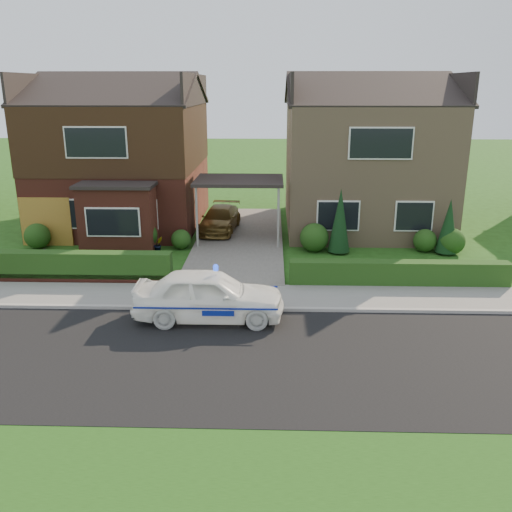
{
  "coord_description": "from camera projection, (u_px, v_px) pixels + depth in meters",
  "views": [
    {
      "loc": [
        1.44,
        -12.32,
        6.61
      ],
      "look_at": [
        0.96,
        3.5,
        1.63
      ],
      "focal_mm": 38.0,
      "sensor_mm": 36.0,
      "label": 1
    }
  ],
  "objects": [
    {
      "name": "road",
      "position": [
        214.0,
        358.0,
        13.77
      ],
      "size": [
        60.0,
        6.0,
        0.02
      ],
      "primitive_type": "cube",
      "color": "black",
      "rests_on": "ground"
    },
    {
      "name": "house_right",
      "position": [
        364.0,
        151.0,
        25.85
      ],
      "size": [
        7.5,
        8.06,
        7.25
      ],
      "color": "tan",
      "rests_on": "ground"
    },
    {
      "name": "potted_plant_c",
      "position": [
        46.0,
        259.0,
        20.5
      ],
      "size": [
        0.52,
        0.52,
        0.7
      ],
      "primitive_type": "imported",
      "rotation": [
        0.0,
        0.0,
        1.11
      ],
      "color": "gray",
      "rests_on": "ground"
    },
    {
      "name": "shrub_right_near",
      "position": [
        314.0,
        238.0,
        22.46
      ],
      "size": [
        1.2,
        1.2,
        1.2
      ],
      "primitive_type": "sphere",
      "color": "#193310",
      "rests_on": "ground"
    },
    {
      "name": "hedge_right",
      "position": [
        397.0,
        286.0,
        18.71
      ],
      "size": [
        7.5,
        0.55,
        0.8
      ],
      "primitive_type": "cube",
      "color": "#193310",
      "rests_on": "ground"
    },
    {
      "name": "potted_plant_b",
      "position": [
        158.0,
        245.0,
        22.35
      ],
      "size": [
        0.48,
        0.46,
        0.67
      ],
      "primitive_type": "imported",
      "rotation": [
        0.0,
        0.0,
        0.66
      ],
      "color": "gray",
      "rests_on": "ground"
    },
    {
      "name": "shrub_right_far",
      "position": [
        452.0,
        241.0,
        22.13
      ],
      "size": [
        1.08,
        1.08,
        1.08
      ],
      "primitive_type": "sphere",
      "color": "#193310",
      "rests_on": "ground"
    },
    {
      "name": "house_left",
      "position": [
        123.0,
        147.0,
        26.05
      ],
      "size": [
        7.5,
        9.53,
        7.25
      ],
      "color": "maroon",
      "rests_on": "ground"
    },
    {
      "name": "conifer_a",
      "position": [
        340.0,
        222.0,
        22.03
      ],
      "size": [
        0.9,
        0.9,
        2.6
      ],
      "primitive_type": "cone",
      "color": "black",
      "rests_on": "ground"
    },
    {
      "name": "ground",
      "position": [
        214.0,
        358.0,
        13.77
      ],
      "size": [
        120.0,
        120.0,
        0.0
      ],
      "primitive_type": "plane",
      "color": "#1E4612",
      "rests_on": "ground"
    },
    {
      "name": "carport_link",
      "position": [
        239.0,
        182.0,
        23.42
      ],
      "size": [
        3.8,
        3.0,
        2.77
      ],
      "color": "black",
      "rests_on": "ground"
    },
    {
      "name": "shrub_left_mid",
      "position": [
        142.0,
        235.0,
        22.56
      ],
      "size": [
        1.32,
        1.32,
        1.32
      ],
      "primitive_type": "sphere",
      "color": "#193310",
      "rests_on": "ground"
    },
    {
      "name": "kerb",
      "position": [
        225.0,
        309.0,
        16.66
      ],
      "size": [
        60.0,
        0.16,
        0.12
      ],
      "primitive_type": "cube",
      "color": "#9E9993",
      "rests_on": "ground"
    },
    {
      "name": "police_car",
      "position": [
        209.0,
        295.0,
        15.85
      ],
      "size": [
        4.04,
        4.4,
        1.66
      ],
      "rotation": [
        0.0,
        0.0,
        1.58
      ],
      "color": "white",
      "rests_on": "ground"
    },
    {
      "name": "potted_plant_a",
      "position": [
        119.0,
        244.0,
        22.38
      ],
      "size": [
        0.43,
        0.33,
        0.73
      ],
      "primitive_type": "imported",
      "rotation": [
        0.0,
        0.0,
        0.2
      ],
      "color": "gray",
      "rests_on": "ground"
    },
    {
      "name": "shrub_right_mid",
      "position": [
        425.0,
        241.0,
        22.46
      ],
      "size": [
        0.96,
        0.96,
        0.96
      ],
      "primitive_type": "sphere",
      "color": "#193310",
      "rests_on": "ground"
    },
    {
      "name": "driveway",
      "position": [
        240.0,
        239.0,
        24.24
      ],
      "size": [
        3.8,
        12.0,
        0.12
      ],
      "primitive_type": "cube",
      "color": "#666059",
      "rests_on": "ground"
    },
    {
      "name": "conifer_b",
      "position": [
        448.0,
        228.0,
        21.96
      ],
      "size": [
        0.9,
        0.9,
        2.2
      ],
      "primitive_type": "cone",
      "color": "black",
      "rests_on": "ground"
    },
    {
      "name": "driveway_car",
      "position": [
        220.0,
        219.0,
        25.25
      ],
      "size": [
        1.93,
        3.95,
        1.11
      ],
      "primitive_type": "imported",
      "rotation": [
        0.0,
        0.0,
        -0.1
      ],
      "color": "brown",
      "rests_on": "driveway"
    },
    {
      "name": "grass_verge",
      "position": [
        183.0,
        502.0,
        9.0
      ],
      "size": [
        60.0,
        4.0,
        0.01
      ],
      "primitive_type": "cube",
      "color": "#1E4612",
      "rests_on": "ground"
    },
    {
      "name": "shrub_left_near",
      "position": [
        181.0,
        239.0,
        22.87
      ],
      "size": [
        0.84,
        0.84,
        0.84
      ],
      "primitive_type": "sphere",
      "color": "#193310",
      "rests_on": "ground"
    },
    {
      "name": "garage_door",
      "position": [
        46.0,
        222.0,
        23.19
      ],
      "size": [
        2.2,
        0.1,
        2.1
      ],
      "primitive_type": "cube",
      "color": "brown",
      "rests_on": "ground"
    },
    {
      "name": "shrub_left_far",
      "position": [
        37.0,
        236.0,
        22.91
      ],
      "size": [
        1.08,
        1.08,
        1.08
      ],
      "primitive_type": "sphere",
      "color": "#193310",
      "rests_on": "ground"
    },
    {
      "name": "dwarf_wall",
      "position": [
        65.0,
        278.0,
        18.94
      ],
      "size": [
        7.7,
        0.25,
        0.36
      ],
      "primitive_type": "cube",
      "color": "maroon",
      "rests_on": "ground"
    },
    {
      "name": "sidewalk",
      "position": [
        227.0,
        296.0,
        17.67
      ],
      "size": [
        60.0,
        2.0,
        0.1
      ],
      "primitive_type": "cube",
      "color": "slate",
      "rests_on": "ground"
    },
    {
      "name": "hedge_left",
      "position": [
        67.0,
        282.0,
        19.14
      ],
      "size": [
        7.5,
        0.55,
        0.9
      ],
      "primitive_type": "cube",
      "color": "#193310",
      "rests_on": "ground"
    }
  ]
}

